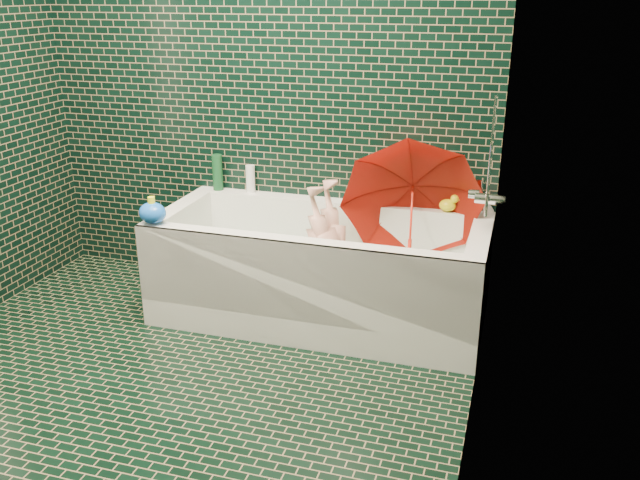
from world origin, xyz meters
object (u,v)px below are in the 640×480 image
(bath_toy, at_px, (152,212))
(child, at_px, (333,264))
(bathtub, at_px, (320,281))
(rubber_duck, at_px, (449,204))
(umbrella, at_px, (411,215))

(bath_toy, bearing_deg, child, 25.49)
(bathtub, height_order, rubber_duck, rubber_duck)
(umbrella, xyz_separation_m, rubber_duck, (0.16, 0.25, -0.00))
(bathtub, height_order, umbrella, umbrella)
(child, height_order, bath_toy, bath_toy)
(child, xyz_separation_m, umbrella, (0.39, 0.06, 0.29))
(rubber_duck, relative_size, bath_toy, 0.81)
(child, height_order, rubber_duck, rubber_duck)
(umbrella, distance_m, bath_toy, 1.29)
(child, xyz_separation_m, bath_toy, (-0.84, -0.31, 0.30))
(bathtub, height_order, child, bathtub)
(child, distance_m, bath_toy, 0.95)
(rubber_duck, distance_m, bath_toy, 1.52)
(bathtub, distance_m, child, 0.12)
(bath_toy, bearing_deg, rubber_duck, 29.47)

